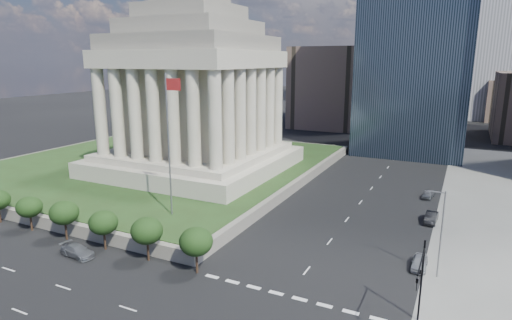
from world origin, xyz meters
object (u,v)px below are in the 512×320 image
Objects in this scene: flagpole at (169,138)px; war_memorial at (193,71)px; street_lamp_north at (440,229)px; suv_grey at (77,251)px; parked_sedan_mid at (431,218)px; parked_sedan_far at (428,194)px; parked_sedan_near at (420,262)px; traffic_signal_ne at (420,277)px.

war_memorial is at bearing 116.89° from flagpole.
suv_grey is (-39.87, -14.00, -4.94)m from street_lamp_north.
parked_sedan_mid is 1.16× the size of parked_sedan_far.
parked_sedan_far is (44.07, 6.66, -20.72)m from war_memorial.
war_memorial reaches higher than parked_sedan_mid.
flagpole is 4.77× the size of parked_sedan_near.
parked_sedan_far is (-1.43, 12.27, -0.08)m from parked_sedan_mid.
parked_sedan_near is at bearing 4.13° from flagpole.
street_lamp_north is 5.46m from parked_sedan_near.
parked_sedan_near is at bearing -77.49° from parked_sedan_far.
war_memorial is at bearing 143.58° from traffic_signal_ne.
war_memorial is 49.15m from parked_sedan_far.
parked_sedan_near is (-1.00, 12.71, -4.54)m from traffic_signal_ne.
traffic_signal_ne is 13.53m from parked_sedan_near.
traffic_signal_ne is 41.29m from parked_sedan_far.
war_memorial reaches higher than flagpole.
street_lamp_north is at bearing -81.40° from parked_sedan_mid.
parked_sedan_far is at bearing 92.34° from parked_sedan_near.
flagpole reaches higher than parked_sedan_near.
suv_grey is (-39.04, -2.70, -4.53)m from traffic_signal_ne.
parked_sedan_far is (-3.26, 29.66, -4.98)m from street_lamp_north.
war_memorial reaches higher than parked_sedan_near.
parked_sedan_near is (-1.83, 1.41, -4.95)m from street_lamp_north.
parked_sedan_near is 1.05× the size of parked_sedan_far.
parked_sedan_mid is (-1.00, 28.70, -4.49)m from traffic_signal_ne.
street_lamp_north reaches higher than traffic_signal_ne.
parked_sedan_far is at bearing 96.28° from street_lamp_north.
flagpole reaches higher than parked_sedan_mid.
war_memorial is 9.30× the size of parked_sedan_near.
traffic_signal_ne is 0.80× the size of street_lamp_north.
flagpole is at bearing -13.23° from suv_grey.
parked_sedan_near is 0.91× the size of parked_sedan_mid.
street_lamp_north is at bearing -74.12° from parked_sedan_far.
war_memorial is 60.00m from traffic_signal_ne.
parked_sedan_mid is (-1.83, 17.39, -4.90)m from street_lamp_north.
parked_sedan_near is 15.99m from parked_sedan_mid.
war_memorial is 1.95× the size of flagpole.
street_lamp_north is 2.01× the size of suv_grey.
war_memorial is 7.86× the size of suv_grey.
war_memorial is at bearing 175.58° from parked_sedan_mid.
parked_sedan_mid is at bearing 89.44° from parked_sedan_near.
traffic_signal_ne reaches higher than parked_sedan_near.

